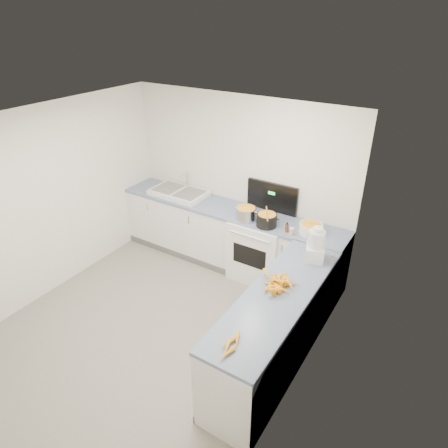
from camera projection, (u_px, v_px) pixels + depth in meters
The scene contains 19 objects.
floor at pixel (156, 328), 4.94m from camera, with size 3.50×4.00×0.00m, color gray, non-canonical shape.
ceiling at pixel (135, 128), 3.74m from camera, with size 3.50×4.00×0.00m, color white, non-canonical shape.
wall_back at pixel (239, 182), 5.83m from camera, with size 3.50×2.50×0.00m, color white, non-canonical shape.
wall_left at pixel (45, 205), 5.16m from camera, with size 4.00×2.50×0.00m, color white, non-canonical shape.
wall_right at pixel (297, 296), 3.53m from camera, with size 4.00×2.50×0.00m, color white, non-canonical shape.
counter_back at pixel (228, 237), 5.98m from camera, with size 3.50×0.62×0.94m.
counter_right at pixel (275, 329), 4.26m from camera, with size 0.62×2.20×0.94m.
stove at pixel (260, 247), 5.71m from camera, with size 0.76×0.65×1.36m.
sink at pixel (179, 192), 6.16m from camera, with size 0.86×0.52×0.31m.
steel_pot at pixel (246, 215), 5.41m from camera, with size 0.28×0.28×0.20m, color silver.
black_pot at pixel (267, 221), 5.26m from camera, with size 0.27×0.27×0.19m, color black.
wooden_spoon at pixel (267, 214), 5.21m from camera, with size 0.02×0.02×0.42m, color #AD7A47.
mixing_bowl at pixel (311, 229), 5.09m from camera, with size 0.29×0.29×0.14m, color white.
extract_bottle at pixel (287, 228), 5.13m from camera, with size 0.04×0.04×0.11m, color #593319.
spice_jar at pixel (292, 232), 5.07m from camera, with size 0.05×0.05×0.09m, color #E5B266.
food_processor at pixel (316, 246), 4.52m from camera, with size 0.27×0.30×0.41m.
carrot_pile at pixel (277, 283), 4.14m from camera, with size 0.43×0.43×0.10m.
peeled_carrots at pixel (230, 346), 3.40m from camera, with size 0.14×0.36×0.04m.
peelings at pixel (169, 187), 6.24m from camera, with size 0.20×0.29×0.01m.
Camera 1 is at (2.68, -2.70, 3.51)m, focal length 32.00 mm.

